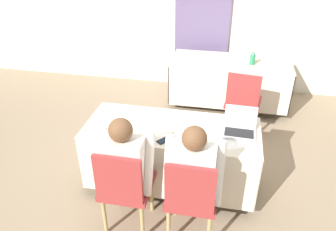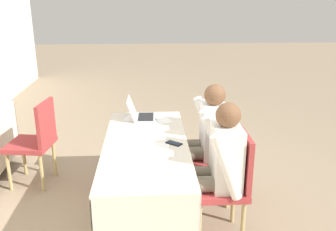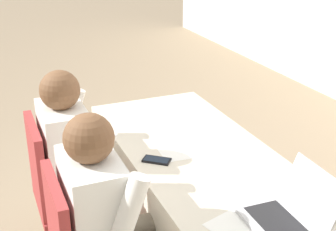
# 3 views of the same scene
# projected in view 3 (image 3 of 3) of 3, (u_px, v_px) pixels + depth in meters

# --- Properties ---
(conference_table_near) EXTENTS (1.75, 0.73, 0.74)m
(conference_table_near) POSITION_uv_depth(u_px,v_px,m) (202.00, 186.00, 2.47)
(conference_table_near) COLOR beige
(conference_table_near) RESTS_ON ground_plane
(laptop) EXTENTS (0.32, 0.31, 0.22)m
(laptop) POSITION_uv_depth(u_px,v_px,m) (288.00, 215.00, 1.83)
(laptop) COLOR #B7B7BC
(laptop) RESTS_ON conference_table_near
(cell_phone) EXTENTS (0.14, 0.15, 0.01)m
(cell_phone) POSITION_uv_depth(u_px,v_px,m) (157.00, 160.00, 2.33)
(cell_phone) COLOR black
(cell_phone) RESTS_ON conference_table_near
(paper_beside_laptop) EXTENTS (0.29, 0.34, 0.00)m
(paper_beside_laptop) POSITION_uv_depth(u_px,v_px,m) (294.00, 224.00, 1.85)
(paper_beside_laptop) COLOR white
(paper_beside_laptop) RESTS_ON conference_table_near
(paper_centre_table) EXTENTS (0.23, 0.31, 0.00)m
(paper_centre_table) POSITION_uv_depth(u_px,v_px,m) (187.00, 149.00, 2.45)
(paper_centre_table) COLOR white
(paper_centre_table) RESTS_ON conference_table_near
(paper_left_edge) EXTENTS (0.29, 0.34, 0.00)m
(paper_left_edge) POSITION_uv_depth(u_px,v_px,m) (247.00, 223.00, 1.86)
(paper_left_edge) COLOR white
(paper_left_edge) RESTS_ON conference_table_near
(chair_near_left) EXTENTS (0.44, 0.44, 0.92)m
(chair_near_left) POSITION_uv_depth(u_px,v_px,m) (64.00, 191.00, 2.49)
(chair_near_left) COLOR tan
(chair_near_left) RESTS_ON ground_plane
(person_checkered_shirt) EXTENTS (0.50, 0.52, 1.18)m
(person_checkered_shirt) POSITION_uv_depth(u_px,v_px,m) (82.00, 161.00, 2.47)
(person_checkered_shirt) COLOR #665B4C
(person_checkered_shirt) RESTS_ON ground_plane
(person_white_shirt) EXTENTS (0.50, 0.52, 1.18)m
(person_white_shirt) POSITION_uv_depth(u_px,v_px,m) (113.00, 223.00, 1.97)
(person_white_shirt) COLOR #665B4C
(person_white_shirt) RESTS_ON ground_plane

